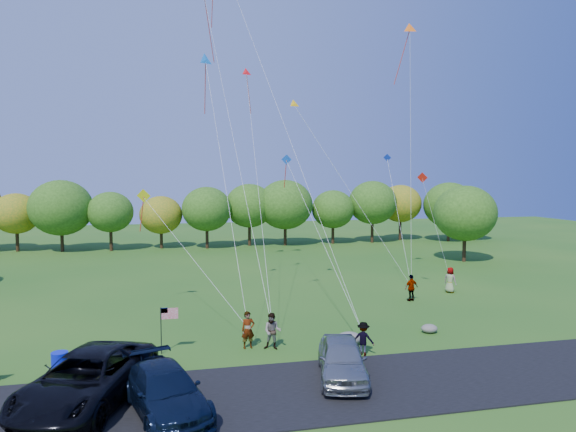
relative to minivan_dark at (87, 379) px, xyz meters
name	(u,v)px	position (x,y,z in m)	size (l,w,h in m)	color
ground	(259,358)	(6.89, 3.49, -1.00)	(140.00, 140.00, 0.00)	#245819
asphalt_lane	(276,393)	(6.89, -0.51, -0.97)	(44.00, 6.00, 0.06)	black
treeline	(210,210)	(7.19, 39.05, 3.53)	(75.70, 27.38, 7.93)	#3D2616
minivan_dark	(87,379)	(0.00, 0.00, 0.00)	(3.13, 6.79, 1.89)	black
minivan_navy	(165,391)	(2.79, -1.30, -0.16)	(2.18, 5.37, 1.56)	black
minivan_silver	(342,359)	(9.83, 0.28, -0.14)	(1.89, 4.71, 1.60)	gray
flyer_a	(248,330)	(6.61, 4.94, -0.10)	(0.66, 0.43, 1.80)	#4C4C59
flyer_b	(272,331)	(7.74, 4.53, -0.12)	(0.86, 0.67, 1.77)	#4C4C59
flyer_c	(363,339)	(11.71, 2.79, -0.22)	(1.02, 0.58, 1.57)	#4C4C59
flyer_d	(411,288)	(18.63, 11.93, -0.11)	(1.05, 0.44, 1.79)	#4C4C59
flyer_e	(450,280)	(22.47, 13.63, -0.09)	(0.89, 0.58, 1.83)	#4C4C59
trash_barrel	(60,364)	(-1.56, 3.19, -0.49)	(0.68, 0.68, 1.02)	#0C1AC0
flag_assembly	(166,319)	(2.75, 5.05, 0.63)	(0.82, 0.53, 2.21)	black
boulder_near	(349,339)	(11.54, 4.33, -0.68)	(1.28, 1.00, 0.64)	gray
boulder_far	(429,329)	(16.40, 5.25, -0.77)	(0.88, 0.74, 0.46)	gray
kites_aloft	(258,28)	(9.18, 17.04, 17.68)	(19.20, 8.68, 19.10)	orange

